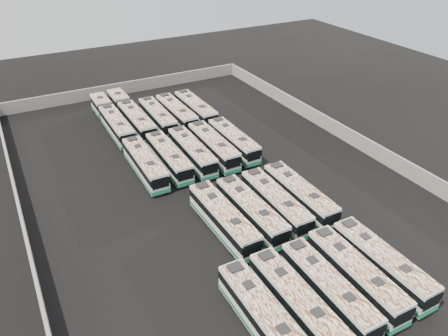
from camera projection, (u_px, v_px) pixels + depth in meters
ground at (219, 187)px, 54.04m from camera, size 140.00×140.00×0.00m
perimeter_wall at (219, 180)px, 53.47m from camera, size 45.20×73.20×2.20m
bus_front_far_left at (264, 318)px, 34.89m from camera, size 2.48×11.39×3.21m
bus_front_left at (297, 303)px, 36.19m from camera, size 2.43×11.37×3.20m
bus_front_center at (328, 289)px, 37.56m from camera, size 2.54×11.13×3.12m
bus_front_right at (355, 275)px, 38.99m from camera, size 2.68×11.33×3.18m
bus_front_far_right at (382, 263)px, 40.30m from camera, size 2.37×11.16×3.14m
bus_midfront_left at (223, 219)px, 45.87m from camera, size 2.59×11.59×3.26m
bus_midfront_center at (251, 211)px, 47.13m from camera, size 2.50×11.37×3.20m
bus_midfront_right at (275, 202)px, 48.51m from camera, size 2.65×11.32×3.17m
bus_midfront_far_right at (299, 195)px, 49.76m from camera, size 2.54×11.42×3.21m
bus_midback_far_left at (145, 164)px, 55.75m from camera, size 2.54×11.41×3.21m
bus_midback_left at (169, 157)px, 57.26m from camera, size 2.52×11.23×3.16m
bus_midback_center at (192, 152)px, 58.51m from camera, size 2.60×11.32×3.17m
bus_midback_right at (213, 146)px, 59.80m from camera, size 2.62×11.57×3.25m
bus_midback_far_right at (234, 141)px, 61.34m from camera, size 2.42×11.14×3.13m
bus_back_far_left at (111, 119)px, 67.71m from camera, size 2.49×17.33×3.14m
bus_back_left at (131, 114)px, 69.07m from camera, size 2.44×17.73×3.21m
bus_back_center at (158, 117)px, 68.14m from camera, size 2.61×11.35×3.18m
bus_back_right at (177, 113)px, 69.41m from camera, size 2.52×11.45×3.22m
bus_back_far_right at (196, 109)px, 70.81m from camera, size 2.45×11.45×3.22m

